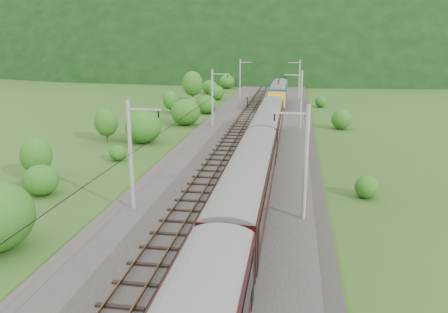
# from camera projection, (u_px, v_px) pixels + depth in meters

# --- Properties ---
(ground) EXTENTS (600.00, 600.00, 0.00)m
(ground) POSITION_uv_depth(u_px,v_px,m) (216.00, 217.00, 31.48)
(ground) COLOR #2C4B17
(ground) RESTS_ON ground
(railbed) EXTENTS (14.00, 220.00, 0.30)m
(railbed) POSITION_uv_depth(u_px,v_px,m) (234.00, 174.00, 40.97)
(railbed) COLOR #38332D
(railbed) RESTS_ON ground
(track_left) EXTENTS (2.40, 220.00, 0.27)m
(track_left) POSITION_uv_depth(u_px,v_px,m) (209.00, 171.00, 41.28)
(track_left) COLOR #523523
(track_left) RESTS_ON railbed
(track_right) EXTENTS (2.40, 220.00, 0.27)m
(track_right) POSITION_uv_depth(u_px,v_px,m) (260.00, 173.00, 40.55)
(track_right) COLOR #523523
(track_right) RESTS_ON railbed
(catenary_left) EXTENTS (2.54, 192.28, 8.00)m
(catenary_left) POSITION_uv_depth(u_px,v_px,m) (213.00, 97.00, 61.75)
(catenary_left) COLOR gray
(catenary_left) RESTS_ON railbed
(catenary_right) EXTENTS (2.54, 192.28, 8.00)m
(catenary_right) POSITION_uv_depth(u_px,v_px,m) (300.00, 99.00, 59.88)
(catenary_right) COLOR gray
(catenary_right) RESTS_ON railbed
(overhead_wires) EXTENTS (4.83, 198.00, 0.03)m
(overhead_wires) POSITION_uv_depth(u_px,v_px,m) (235.00, 100.00, 39.16)
(overhead_wires) COLOR black
(overhead_wires) RESTS_ON ground
(mountain_main) EXTENTS (504.00, 360.00, 244.00)m
(mountain_main) POSITION_uv_depth(u_px,v_px,m) (287.00, 59.00, 279.35)
(mountain_main) COLOR black
(mountain_main) RESTS_ON ground
(mountain_ridge) EXTENTS (336.00, 280.00, 132.00)m
(mountain_ridge) POSITION_uv_depth(u_px,v_px,m) (131.00, 56.00, 335.78)
(mountain_ridge) COLOR black
(mountain_ridge) RESTS_ON ground
(train) EXTENTS (2.92, 116.43, 5.07)m
(train) POSITION_uv_depth(u_px,v_px,m) (250.00, 173.00, 30.16)
(train) COLOR black
(train) RESTS_ON ground
(hazard_post_near) EXTENTS (0.15, 0.15, 1.40)m
(hazard_post_near) POSITION_uv_depth(u_px,v_px,m) (263.00, 107.00, 75.25)
(hazard_post_near) COLOR red
(hazard_post_near) RESTS_ON railbed
(hazard_post_far) EXTENTS (0.18, 0.18, 1.66)m
(hazard_post_far) POSITION_uv_depth(u_px,v_px,m) (270.00, 99.00, 84.87)
(hazard_post_far) COLOR red
(hazard_post_far) RESTS_ON railbed
(signal) EXTENTS (0.25, 0.25, 2.22)m
(signal) POSITION_uv_depth(u_px,v_px,m) (247.00, 100.00, 79.79)
(signal) COLOR black
(signal) RESTS_ON railbed
(vegetation_left) EXTENTS (11.38, 145.90, 6.72)m
(vegetation_left) POSITION_uv_depth(u_px,v_px,m) (131.00, 129.00, 50.86)
(vegetation_left) COLOR #2A5316
(vegetation_left) RESTS_ON ground
(vegetation_right) EXTENTS (4.20, 96.85, 2.52)m
(vegetation_right) POSITION_uv_depth(u_px,v_px,m) (357.00, 167.00, 39.68)
(vegetation_right) COLOR #2A5316
(vegetation_right) RESTS_ON ground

